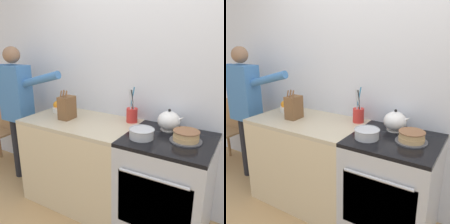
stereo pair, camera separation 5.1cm
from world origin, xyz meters
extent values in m
cube|color=silver|center=(0.00, 0.67, 1.30)|extent=(8.00, 0.04, 2.60)
cube|color=beige|center=(-0.63, 0.33, 0.42)|extent=(1.09, 0.65, 0.85)
cube|color=#BCAD8E|center=(-0.63, 0.33, 0.87)|extent=(1.09, 0.65, 0.03)
cube|color=#B7BABF|center=(0.27, 0.33, 0.43)|extent=(0.71, 0.65, 0.85)
cube|color=black|center=(0.27, 0.01, 0.45)|extent=(0.58, 0.01, 0.47)
cylinder|color=#B7BABF|center=(0.27, -0.02, 0.70)|extent=(0.53, 0.02, 0.02)
cube|color=black|center=(0.27, 0.33, 0.87)|extent=(0.71, 0.65, 0.03)
cylinder|color=#4C4C51|center=(0.40, 0.33, 0.89)|extent=(0.25, 0.25, 0.01)
cylinder|color=tan|center=(0.40, 0.33, 0.91)|extent=(0.20, 0.20, 0.04)
cylinder|color=tan|center=(0.40, 0.33, 0.95)|extent=(0.19, 0.19, 0.04)
cylinder|color=brown|center=(0.40, 0.33, 0.97)|extent=(0.20, 0.20, 0.01)
cylinder|color=white|center=(0.20, 0.51, 0.89)|extent=(0.14, 0.14, 0.01)
ellipsoid|color=white|center=(0.20, 0.51, 0.97)|extent=(0.20, 0.20, 0.17)
cone|color=white|center=(0.30, 0.51, 1.00)|extent=(0.10, 0.04, 0.09)
sphere|color=black|center=(0.20, 0.51, 1.06)|extent=(0.02, 0.02, 0.02)
cylinder|color=#B7BABF|center=(0.07, 0.21, 0.92)|extent=(0.20, 0.20, 0.07)
torus|color=#B7BABF|center=(0.07, 0.21, 0.96)|extent=(0.21, 0.21, 0.01)
cube|color=brown|center=(-0.76, 0.30, 1.00)|extent=(0.11, 0.16, 0.23)
cylinder|color=brown|center=(-0.80, 0.26, 1.14)|extent=(0.01, 0.03, 0.07)
cylinder|color=brown|center=(-0.76, 0.26, 1.14)|extent=(0.01, 0.03, 0.07)
cylinder|color=brown|center=(-0.73, 0.26, 1.14)|extent=(0.01, 0.03, 0.07)
cylinder|color=brown|center=(-0.80, 0.30, 1.14)|extent=(0.01, 0.03, 0.06)
cylinder|color=brown|center=(-0.76, 0.30, 1.14)|extent=(0.01, 0.03, 0.06)
cylinder|color=red|center=(-0.17, 0.53, 0.95)|extent=(0.11, 0.11, 0.13)
cylinder|color=#B7BABF|center=(-0.15, 0.52, 1.07)|extent=(0.06, 0.05, 0.28)
cylinder|color=teal|center=(-0.18, 0.55, 1.08)|extent=(0.05, 0.05, 0.29)
cylinder|color=black|center=(-0.15, 0.52, 1.07)|extent=(0.04, 0.03, 0.27)
cylinder|color=#B7BABF|center=(-0.18, 0.52, 1.07)|extent=(0.06, 0.05, 0.26)
cylinder|color=silver|center=(-0.97, 0.48, 0.91)|extent=(0.23, 0.23, 0.05)
sphere|color=orange|center=(-0.97, 0.49, 0.95)|extent=(0.07, 0.07, 0.07)
sphere|color=orange|center=(-1.03, 0.44, 0.96)|extent=(0.08, 0.08, 0.08)
sphere|color=orange|center=(-0.94, 0.42, 0.96)|extent=(0.08, 0.08, 0.08)
cylinder|color=black|center=(-1.58, 0.30, 0.38)|extent=(0.11, 0.11, 0.75)
cylinder|color=black|center=(-1.42, 0.30, 0.38)|extent=(0.11, 0.11, 0.75)
cube|color=#3D70AD|center=(-1.50, 0.30, 1.06)|extent=(0.34, 0.20, 0.62)
cylinder|color=#3D70AD|center=(-1.71, 0.30, 1.11)|extent=(0.08, 0.08, 0.53)
cylinder|color=#3D70AD|center=(-1.10, 0.30, 1.25)|extent=(0.53, 0.08, 0.21)
sphere|color=#846047|center=(-1.50, 0.30, 1.48)|extent=(0.18, 0.18, 0.18)
cylinder|color=#997047|center=(-1.90, 0.49, 0.22)|extent=(0.04, 0.04, 0.44)
cube|color=#997047|center=(-2.06, 0.52, 0.66)|extent=(0.40, 0.03, 0.40)
camera|label=1|loc=(0.81, -1.52, 1.67)|focal=40.00mm
camera|label=2|loc=(0.86, -1.49, 1.67)|focal=40.00mm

